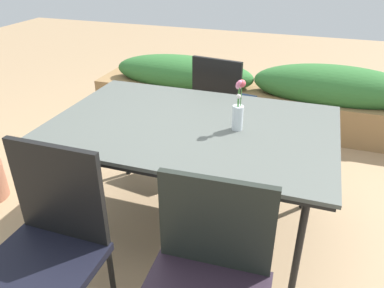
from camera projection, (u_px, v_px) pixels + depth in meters
ground_plane at (185, 211)px, 2.64m from camera, size 12.00×12.00×0.00m
dining_table at (192, 130)px, 2.20m from camera, size 1.63×1.08×0.74m
chair_near_right at (206, 283)px, 1.41m from camera, size 0.50×0.50×0.92m
chair_near_left at (46, 243)px, 1.64m from camera, size 0.48×0.48×0.93m
chair_far_side at (222, 99)px, 3.06m from camera, size 0.48×0.48×0.90m
flower_vase at (238, 109)px, 2.06m from camera, size 0.06×0.06×0.29m
planter_box at (255, 95)px, 3.77m from camera, size 3.31×0.54×0.68m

